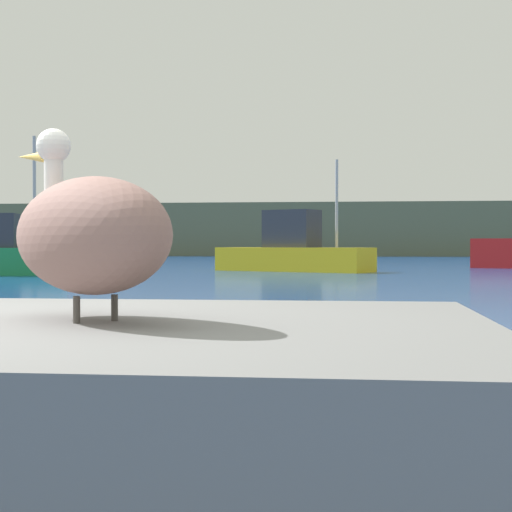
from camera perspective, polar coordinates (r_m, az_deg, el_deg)
hillside_backdrop at (r=80.93m, az=5.07°, el=1.86°), size 140.00×13.47×5.12m
pier_dock at (r=3.59m, az=-11.87°, el=-10.82°), size 3.51×2.74×0.78m
pelican at (r=3.53m, az=-11.99°, el=1.60°), size 1.17×1.18×0.89m
fishing_boat_yellow at (r=32.77m, az=2.70°, el=0.35°), size 6.83×4.67×4.53m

